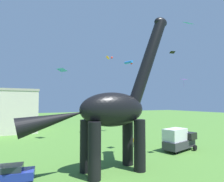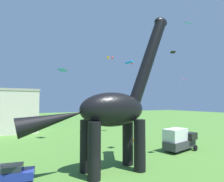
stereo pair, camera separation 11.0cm
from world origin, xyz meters
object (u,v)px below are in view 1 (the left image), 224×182
at_px(person_vendor_side, 134,141).
at_px(kite_drifting, 129,62).
at_px(kite_mid_right, 172,52).
at_px(parked_box_truck, 179,139).
at_px(kite_near_high, 184,79).
at_px(kite_high_left, 157,35).
at_px(kite_mid_left, 62,70).
at_px(kite_near_low, 109,58).
at_px(parked_sedan_left, 8,174).
at_px(dinosaur_sculpture, 112,109).
at_px(kite_mid_center, 188,23).

relative_size(person_vendor_side, kite_drifting, 0.70).
height_order(kite_mid_right, kite_drifting, kite_mid_right).
relative_size(parked_box_truck, kite_near_high, 5.39).
relative_size(kite_high_left, kite_mid_left, 0.64).
bearing_deg(kite_near_low, parked_sedan_left, -135.82).
bearing_deg(kite_mid_left, kite_near_low, 9.76).
distance_m(person_vendor_side, kite_near_high, 12.09).
relative_size(kite_mid_left, kite_near_low, 1.38).
bearing_deg(kite_near_low, kite_drifting, 1.55).
bearing_deg(parked_sedan_left, kite_high_left, 13.44).
height_order(dinosaur_sculpture, kite_mid_center, dinosaur_sculpture).
bearing_deg(kite_mid_center, kite_drifting, 69.87).
bearing_deg(kite_high_left, kite_mid_left, 121.79).
xyz_separation_m(dinosaur_sculpture, kite_mid_right, (18.57, 10.07, 10.56)).
distance_m(kite_near_low, kite_drifting, 5.50).
height_order(person_vendor_side, kite_mid_right, kite_mid_right).
height_order(parked_box_truck, person_vendor_side, parked_box_truck).
distance_m(person_vendor_side, kite_high_left, 16.19).
bearing_deg(kite_high_left, parked_box_truck, 5.64).
relative_size(person_vendor_side, kite_mid_right, 1.36).
relative_size(kite_mid_left, kite_near_high, 2.06).
distance_m(kite_high_left, kite_mid_left, 18.19).
bearing_deg(dinosaur_sculpture, kite_near_high, -29.02).
relative_size(person_vendor_side, kite_high_left, 1.11).
xyz_separation_m(parked_box_truck, kite_high_left, (-4.19, -0.41, 14.64)).
bearing_deg(kite_near_low, parked_box_truck, -79.32).
xyz_separation_m(person_vendor_side, kite_mid_center, (-2.22, -12.70, 13.66)).
distance_m(kite_mid_left, kite_near_high, 21.38).
xyz_separation_m(person_vendor_side, kite_high_left, (0.28, -5.20, 15.32)).
distance_m(parked_box_truck, kite_mid_left, 23.04).
xyz_separation_m(person_vendor_side, kite_drifting, (6.81, 11.94, 15.27)).
distance_m(parked_box_truck, kite_mid_center, 16.60).
xyz_separation_m(kite_mid_center, kite_near_low, (3.56, 24.49, 2.13)).
height_order(parked_box_truck, kite_near_high, kite_near_high).
height_order(parked_sedan_left, kite_mid_right, kite_mid_right).
height_order(kite_high_left, kite_mid_left, kite_high_left).
relative_size(parked_box_truck, kite_near_low, 3.63).
height_order(kite_mid_center, kite_near_low, kite_near_low).
relative_size(kite_near_high, kite_drifting, 0.48).
height_order(person_vendor_side, kite_high_left, kite_high_left).
relative_size(person_vendor_side, kite_mid_left, 0.70).
height_order(kite_near_low, kite_drifting, kite_near_low).
height_order(parked_sedan_left, kite_mid_left, kite_mid_left).
bearing_deg(parked_box_truck, dinosaur_sculpture, -179.93).
relative_size(kite_high_left, kite_near_high, 1.31).
relative_size(parked_sedan_left, kite_mid_right, 3.80).
bearing_deg(dinosaur_sculpture, person_vendor_side, 14.64).
xyz_separation_m(parked_sedan_left, kite_mid_right, (27.87, 8.52, 16.01)).
relative_size(parked_sedan_left, parked_box_truck, 0.75).
relative_size(parked_sedan_left, kite_high_left, 3.09).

